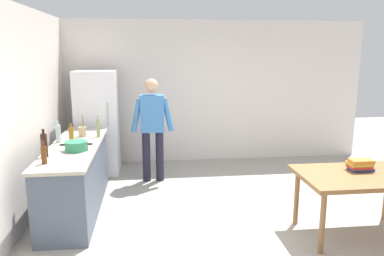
{
  "coord_description": "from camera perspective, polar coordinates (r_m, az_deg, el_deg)",
  "views": [
    {
      "loc": [
        -1.0,
        -4.11,
        2.15
      ],
      "look_at": [
        -0.38,
        1.19,
        1.02
      ],
      "focal_mm": 34.75,
      "sensor_mm": 36.0,
      "label": 1
    }
  ],
  "objects": [
    {
      "name": "bottle_oil_amber",
      "position": [
        5.28,
        -18.03,
        -1.06
      ],
      "size": [
        0.06,
        0.06,
        0.28
      ],
      "color": "#996619",
      "rests_on": "kitchen_counter"
    },
    {
      "name": "bottle_vinegar_tall",
      "position": [
        5.57,
        -14.21,
        0.04
      ],
      "size": [
        0.06,
        0.06,
        0.32
      ],
      "color": "gray",
      "rests_on": "kitchen_counter"
    },
    {
      "name": "dining_table",
      "position": [
        4.73,
        24.39,
        -7.33
      ],
      "size": [
        1.4,
        0.9,
        0.75
      ],
      "color": "olive",
      "rests_on": "ground_plane"
    },
    {
      "name": "utensil_jar",
      "position": [
        5.68,
        -16.47,
        -0.47
      ],
      "size": [
        0.11,
        0.11,
        0.32
      ],
      "color": "tan",
      "rests_on": "kitchen_counter"
    },
    {
      "name": "book_stack",
      "position": [
        4.81,
        24.41,
        -5.2
      ],
      "size": [
        0.29,
        0.19,
        0.14
      ],
      "color": "#284C8E",
      "rests_on": "dining_table"
    },
    {
      "name": "bottle_beer_brown",
      "position": [
        4.45,
        -21.79,
        -3.81
      ],
      "size": [
        0.06,
        0.06,
        0.26
      ],
      "color": "#5B3314",
      "rests_on": "kitchen_counter"
    },
    {
      "name": "bottle_wine_dark",
      "position": [
        4.72,
        -21.74,
        -2.46
      ],
      "size": [
        0.08,
        0.08,
        0.34
      ],
      "color": "black",
      "rests_on": "kitchen_counter"
    },
    {
      "name": "wall_left",
      "position": [
        4.66,
        -26.66,
        0.79
      ],
      "size": [
        0.12,
        5.6,
        2.7
      ],
      "primitive_type": "cube",
      "color": "silver",
      "rests_on": "ground_plane"
    },
    {
      "name": "refrigerator",
      "position": [
        6.69,
        -14.32,
        0.78
      ],
      "size": [
        0.7,
        0.67,
        1.8
      ],
      "color": "white",
      "rests_on": "ground_plane"
    },
    {
      "name": "ground_plane",
      "position": [
        4.74,
        6.44,
        -15.1
      ],
      "size": [
        14.0,
        14.0,
        0.0
      ],
      "primitive_type": "plane",
      "color": "#9E998E"
    },
    {
      "name": "wall_back",
      "position": [
        7.22,
        1.31,
        5.56
      ],
      "size": [
        6.4,
        0.12,
        2.7
      ],
      "primitive_type": "cube",
      "color": "silver",
      "rests_on": "ground_plane"
    },
    {
      "name": "kitchen_counter",
      "position": [
        5.29,
        -17.38,
        -7.36
      ],
      "size": [
        0.64,
        2.2,
        0.9
      ],
      "color": "#4C5666",
      "rests_on": "ground_plane"
    },
    {
      "name": "bottle_water_clear",
      "position": [
        5.41,
        -19.84,
        -0.78
      ],
      "size": [
        0.07,
        0.07,
        0.3
      ],
      "color": "silver",
      "rests_on": "kitchen_counter"
    },
    {
      "name": "cooking_pot",
      "position": [
        4.91,
        -17.33,
        -2.64
      ],
      "size": [
        0.4,
        0.28,
        0.12
      ],
      "color": "#2D845B",
      "rests_on": "kitchen_counter"
    },
    {
      "name": "person",
      "position": [
        6.07,
        -6.11,
        0.73
      ],
      "size": [
        0.7,
        0.22,
        1.7
      ],
      "color": "#1E1E2D",
      "rests_on": "ground_plane"
    }
  ]
}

